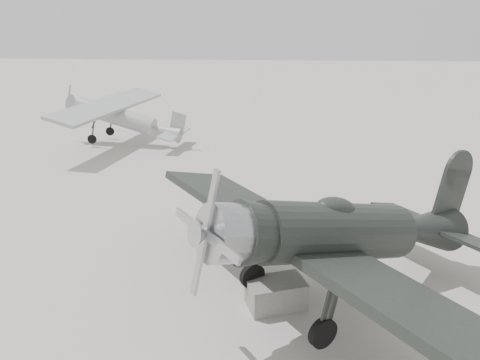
% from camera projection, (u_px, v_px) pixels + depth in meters
% --- Properties ---
extents(ground, '(160.00, 160.00, 0.00)m').
position_uv_depth(ground, '(203.00, 240.00, 17.41)').
color(ground, '#A69D93').
rests_on(ground, ground).
extents(lowwing_monoplane, '(11.11, 12.24, 4.37)m').
position_uv_depth(lowwing_monoplane, '(347.00, 233.00, 12.71)').
color(lowwing_monoplane, black).
rests_on(lowwing_monoplane, ground).
extents(highwing_monoplane, '(8.25, 11.56, 3.26)m').
position_uv_depth(highwing_monoplane, '(120.00, 113.00, 30.09)').
color(highwing_monoplane, '#9EA1A3').
rests_on(highwing_monoplane, ground).
extents(equipment_block, '(1.85, 1.49, 0.80)m').
position_uv_depth(equipment_block, '(276.00, 294.00, 13.33)').
color(equipment_block, slate).
rests_on(equipment_block, ground).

